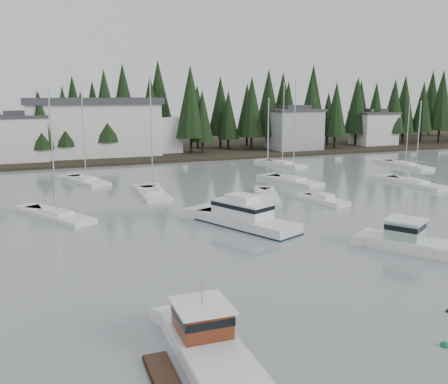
% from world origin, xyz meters
% --- Properties ---
extents(ground, '(260.00, 260.00, 0.00)m').
position_xyz_m(ground, '(0.00, 0.00, 0.00)').
color(ground, gray).
rests_on(ground, ground).
extents(far_shore_land, '(240.00, 54.00, 1.00)m').
position_xyz_m(far_shore_land, '(0.00, 97.00, 0.00)').
color(far_shore_land, black).
rests_on(far_shore_land, ground).
extents(conifer_treeline, '(200.00, 22.00, 20.00)m').
position_xyz_m(conifer_treeline, '(0.00, 86.00, 0.00)').
color(conifer_treeline, black).
rests_on(conifer_treeline, ground).
extents(house_west, '(9.54, 7.42, 8.75)m').
position_xyz_m(house_west, '(-18.00, 79.00, 4.65)').
color(house_west, silver).
rests_on(house_west, ground).
extents(house_east_a, '(10.60, 8.48, 9.25)m').
position_xyz_m(house_east_a, '(36.00, 78.00, 4.90)').
color(house_east_a, '#999EA0').
rests_on(house_east_a, ground).
extents(house_east_b, '(9.54, 7.42, 8.25)m').
position_xyz_m(house_east_b, '(58.00, 80.00, 4.40)').
color(house_east_b, silver).
rests_on(house_east_b, ground).
extents(harbor_inn, '(29.50, 11.50, 10.90)m').
position_xyz_m(harbor_inn, '(-2.96, 82.34, 5.78)').
color(harbor_inn, silver).
rests_on(harbor_inn, ground).
extents(lobster_boat_brown, '(4.63, 8.88, 4.36)m').
position_xyz_m(lobster_boat_brown, '(-9.26, 4.43, 0.50)').
color(lobster_boat_brown, white).
rests_on(lobster_boat_brown, ground).
extents(cabin_cruiser_center, '(7.42, 11.21, 4.63)m').
position_xyz_m(cabin_cruiser_center, '(1.89, 25.82, 0.70)').
color(cabin_cruiser_center, white).
rests_on(cabin_cruiser_center, ground).
extents(lobster_boat_teal, '(7.05, 8.81, 4.74)m').
position_xyz_m(lobster_boat_teal, '(11.77, 13.81, 0.56)').
color(lobster_boat_teal, white).
rests_on(lobster_boat_teal, ground).
extents(sailboat_0, '(3.40, 9.16, 14.96)m').
position_xyz_m(sailboat_0, '(-2.88, 42.91, 0.08)').
color(sailboat_0, white).
rests_on(sailboat_0, ground).
extents(sailboat_2, '(4.96, 9.81, 14.59)m').
position_xyz_m(sailboat_2, '(23.92, 60.19, 0.08)').
color(sailboat_2, white).
rests_on(sailboat_2, ground).
extents(sailboat_4, '(3.03, 10.44, 11.85)m').
position_xyz_m(sailboat_4, '(32.05, 37.09, 0.06)').
color(sailboat_4, white).
rests_on(sailboat_4, ground).
extents(sailboat_6, '(5.90, 9.57, 13.99)m').
position_xyz_m(sailboat_6, '(-9.50, 55.31, 0.07)').
color(sailboat_6, white).
rests_on(sailboat_6, ground).
extents(sailboat_7, '(5.11, 9.86, 14.99)m').
position_xyz_m(sailboat_7, '(17.51, 44.80, 0.08)').
color(sailboat_7, white).
rests_on(sailboat_7, ground).
extents(sailboat_8, '(7.14, 10.12, 13.11)m').
position_xyz_m(sailboat_8, '(-14.44, 35.68, 0.07)').
color(sailboat_8, white).
rests_on(sailboat_8, ground).
extents(sailboat_9, '(2.84, 10.81, 11.97)m').
position_xyz_m(sailboat_9, '(42.85, 51.47, 0.05)').
color(sailboat_9, white).
rests_on(sailboat_9, ground).
extents(sailboat_11, '(5.61, 9.28, 12.28)m').
position_xyz_m(sailboat_11, '(9.41, 36.48, 0.07)').
color(sailboat_11, white).
rests_on(sailboat_11, ground).
extents(runabout_1, '(3.42, 6.68, 1.42)m').
position_xyz_m(runabout_1, '(14.50, 32.13, 0.13)').
color(runabout_1, white).
rests_on(runabout_1, ground).
extents(mooring_buoy_green, '(0.47, 0.47, 0.47)m').
position_xyz_m(mooring_buoy_green, '(2.12, 1.50, 0.00)').
color(mooring_buoy_green, '#145933').
rests_on(mooring_buoy_green, ground).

